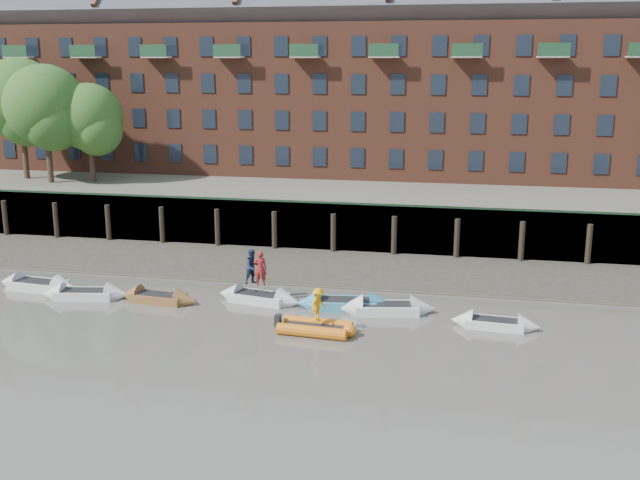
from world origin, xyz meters
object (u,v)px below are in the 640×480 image
(person_rower_a, at_px, (260,268))
(rowboat_3, at_px, (259,298))
(rowboat_1, at_px, (85,294))
(rowboat_5, at_px, (387,308))
(rib_tender, at_px, (318,328))
(rowboat_0, at_px, (38,285))
(rowboat_6, at_px, (495,323))
(person_rower_b, at_px, (253,267))
(person_rib_crew, at_px, (318,305))
(rowboat_4, at_px, (345,304))
(rowboat_2, at_px, (158,298))

(person_rower_a, bearing_deg, rowboat_3, -13.66)
(rowboat_1, height_order, rowboat_5, rowboat_5)
(rowboat_5, xyz_separation_m, rib_tender, (-2.80, -3.47, 0.02))
(rowboat_0, distance_m, rib_tender, 16.97)
(rowboat_1, distance_m, rowboat_6, 21.30)
(rowboat_0, bearing_deg, person_rower_a, 6.97)
(rowboat_6, xyz_separation_m, rib_tender, (-8.07, -2.39, 0.06))
(rib_tender, bearing_deg, rowboat_3, 140.33)
(rowboat_5, height_order, person_rower_b, person_rower_b)
(rowboat_3, height_order, person_rower_b, person_rower_b)
(rowboat_3, xyz_separation_m, rowboat_5, (6.79, -0.44, 0.01))
(rowboat_0, xyz_separation_m, person_rower_a, (12.71, 0.30, 1.59))
(rowboat_6, relative_size, person_rib_crew, 2.67)
(person_rower_b, bearing_deg, rowboat_0, 134.76)
(rowboat_0, height_order, person_rib_crew, person_rib_crew)
(rowboat_5, bearing_deg, person_rower_a, 165.97)
(rowboat_1, distance_m, rib_tender, 13.49)
(rowboat_0, relative_size, person_rib_crew, 3.15)
(person_rib_crew, bearing_deg, rowboat_0, 98.41)
(rowboat_3, relative_size, person_rib_crew, 3.06)
(rowboat_4, relative_size, rib_tender, 1.41)
(rowboat_0, relative_size, rowboat_2, 1.11)
(rowboat_5, height_order, person_rib_crew, person_rib_crew)
(person_rower_a, bearing_deg, rowboat_1, -8.69)
(rowboat_2, distance_m, person_rower_a, 5.63)
(rowboat_1, relative_size, person_rower_a, 2.62)
(rowboat_1, height_order, rowboat_4, rowboat_4)
(rib_tender, relative_size, person_rower_a, 1.98)
(rowboat_0, xyz_separation_m, rowboat_6, (24.65, -1.22, -0.04))
(rowboat_5, relative_size, person_rower_a, 2.73)
(rowboat_5, distance_m, person_rower_a, 6.87)
(rowboat_6, bearing_deg, rib_tender, -158.58)
(rowboat_0, relative_size, person_rower_b, 2.71)
(rowboat_2, xyz_separation_m, rowboat_5, (11.96, 0.60, 0.02))
(rowboat_2, bearing_deg, rowboat_4, 10.90)
(rowboat_0, height_order, rowboat_4, rowboat_4)
(person_rower_b, bearing_deg, rowboat_6, -55.55)
(rib_tender, relative_size, person_rib_crew, 2.29)
(rowboat_5, bearing_deg, rowboat_4, 162.96)
(rowboat_6, bearing_deg, rowboat_0, -177.88)
(rowboat_0, relative_size, rowboat_6, 1.18)
(rowboat_0, relative_size, rowboat_5, 0.99)
(rowboat_2, bearing_deg, person_rower_b, 20.39)
(rowboat_0, height_order, person_rower_a, person_rower_a)
(rowboat_4, xyz_separation_m, person_rower_a, (-4.50, 0.18, 1.59))
(rowboat_0, distance_m, rowboat_1, 3.49)
(rib_tender, bearing_deg, rowboat_1, 173.38)
(rowboat_3, distance_m, rowboat_5, 6.81)
(rowboat_2, bearing_deg, rib_tender, -11.50)
(rowboat_5, xyz_separation_m, person_rib_crew, (-2.81, -3.42, 1.13))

